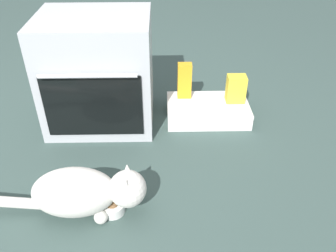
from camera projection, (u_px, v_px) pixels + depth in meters
name	position (u px, v px, depth m)	size (l,w,h in m)	color
ground	(89.00, 167.00, 1.97)	(8.00, 8.00, 0.00)	#384C47
oven	(98.00, 72.00, 2.16)	(0.65, 0.57, 0.69)	#B7BABF
pantry_cabinet	(208.00, 110.00, 2.35)	(0.53, 0.33, 0.11)	white
food_bowl	(113.00, 207.00, 1.69)	(0.12, 0.12, 0.08)	white
cat	(84.00, 192.00, 1.63)	(0.83, 0.23, 0.25)	silver
juice_carton	(184.00, 81.00, 2.32)	(0.09, 0.06, 0.24)	orange
snack_bag	(236.00, 89.00, 2.29)	(0.12, 0.09, 0.18)	yellow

